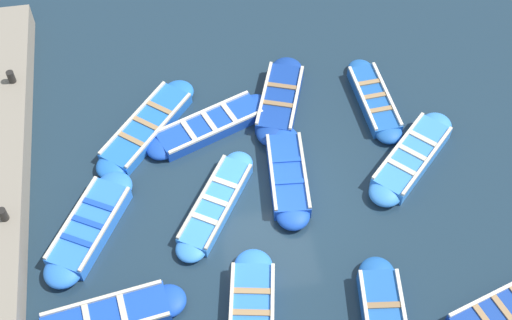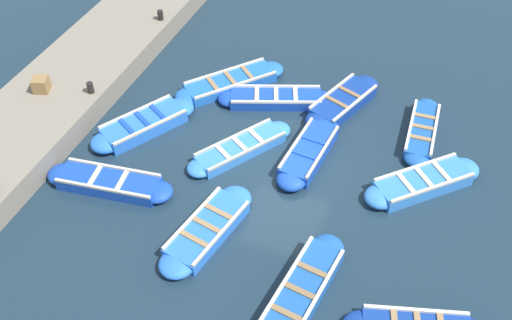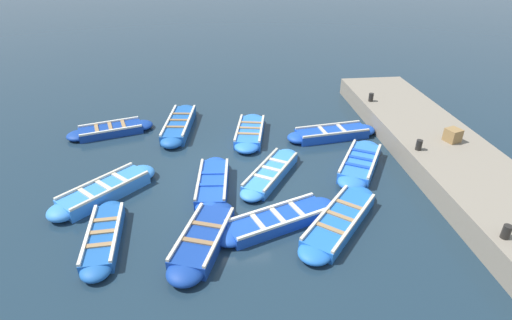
# 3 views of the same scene
# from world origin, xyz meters

# --- Properties ---
(ground_plane) EXTENTS (120.00, 120.00, 0.00)m
(ground_plane) POSITION_xyz_m (0.00, 0.00, 0.00)
(ground_plane) COLOR #1C303F
(boat_alongside) EXTENTS (3.43, 1.83, 0.37)m
(boat_alongside) POSITION_xyz_m (-4.55, 3.96, 0.15)
(boat_alongside) COLOR navy
(boat_alongside) RESTS_ON ground
(boat_tucked) EXTENTS (0.94, 3.19, 0.38)m
(boat_tucked) POSITION_xyz_m (-3.39, -2.69, 0.16)
(boat_tucked) COLOR #1E59AD
(boat_tucked) RESTS_ON ground
(boat_broadside) EXTENTS (3.13, 3.50, 0.39)m
(boat_broadside) POSITION_xyz_m (2.88, -2.71, 0.17)
(boat_broadside) COLOR blue
(boat_broadside) RESTS_ON ground
(boat_inner_gap) EXTENTS (1.53, 3.51, 0.42)m
(boat_inner_gap) POSITION_xyz_m (0.97, 3.11, 0.18)
(boat_inner_gap) COLOR blue
(boat_inner_gap) RESTS_ON ground
(boat_bow_out) EXTENTS (3.74, 2.09, 0.38)m
(boat_bow_out) POSITION_xyz_m (1.20, -2.49, 0.16)
(boat_bow_out) COLOR #1947B7
(boat_bow_out) RESTS_ON ground
(boat_drifting) EXTENTS (1.10, 3.32, 0.45)m
(boat_drifting) POSITION_xyz_m (-0.54, -0.53, 0.19)
(boat_drifting) COLOR #1947B7
(boat_drifting) RESTS_ON ground
(boat_outer_left) EXTENTS (3.71, 1.33, 0.41)m
(boat_outer_left) POSITION_xyz_m (4.15, 2.63, 0.18)
(boat_outer_left) COLOR #1947B7
(boat_outer_left) RESTS_ON ground
(boat_end_of_row) EXTENTS (2.51, 3.35, 0.36)m
(boat_end_of_row) POSITION_xyz_m (1.37, 0.01, 0.15)
(boat_end_of_row) COLOR #3884E0
(boat_end_of_row) RESTS_ON ground
(boat_far_corner) EXTENTS (2.52, 3.45, 0.46)m
(boat_far_corner) POSITION_xyz_m (4.45, 0.20, 0.20)
(boat_far_corner) COLOR blue
(boat_far_corner) RESTS_ON ground
(boat_near_quay) EXTENTS (3.12, 3.09, 0.46)m
(boat_near_quay) POSITION_xyz_m (-3.81, -0.56, 0.20)
(boat_near_quay) COLOR #3884E0
(boat_near_quay) RESTS_ON ground
(boat_outer_right) EXTENTS (1.96, 3.39, 0.45)m
(boat_outer_right) POSITION_xyz_m (-0.82, -3.08, 0.19)
(boat_outer_right) COLOR navy
(boat_outer_right) RESTS_ON ground
(boat_centre) EXTENTS (1.33, 4.03, 0.46)m
(boat_centre) POSITION_xyz_m (-1.84, 4.08, 0.20)
(boat_centre) COLOR #1E59AD
(boat_centre) RESTS_ON ground
(quay_wall) EXTENTS (3.02, 15.11, 0.74)m
(quay_wall) POSITION_xyz_m (7.46, 0.00, 0.37)
(quay_wall) COLOR gray
(quay_wall) RESTS_ON ground
(bollard_north) EXTENTS (0.20, 0.20, 0.35)m
(bollard_north) POSITION_xyz_m (6.30, -4.44, 0.92)
(bollard_north) COLOR black
(bollard_north) RESTS_ON quay_wall
(bollard_mid_north) EXTENTS (0.20, 0.20, 0.35)m
(bollard_mid_north) POSITION_xyz_m (6.30, 0.00, 0.92)
(bollard_mid_north) COLOR black
(bollard_mid_north) RESTS_ON quay_wall
(bollard_mid_south) EXTENTS (0.20, 0.20, 0.35)m
(bollard_mid_south) POSITION_xyz_m (6.30, 4.44, 0.92)
(bollard_mid_south) COLOR black
(bollard_mid_south) RESTS_ON quay_wall
(wooden_crate) EXTENTS (0.58, 0.58, 0.45)m
(wooden_crate) POSITION_xyz_m (7.74, 0.48, 0.97)
(wooden_crate) COLOR olive
(wooden_crate) RESTS_ON quay_wall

